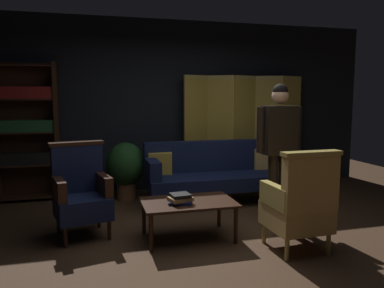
% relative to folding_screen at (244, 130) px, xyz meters
% --- Properties ---
extents(ground_plane, '(10.00, 10.00, 0.00)m').
position_rel_folding_screen_xyz_m(ground_plane, '(-1.29, -2.17, -0.99)').
color(ground_plane, '#3D2819').
extents(back_wall, '(7.20, 0.10, 2.80)m').
position_rel_folding_screen_xyz_m(back_wall, '(-1.29, 0.28, 0.41)').
color(back_wall, black).
rests_on(back_wall, ground_plane).
extents(folding_screen, '(2.14, 0.30, 1.90)m').
position_rel_folding_screen_xyz_m(folding_screen, '(0.00, 0.00, 0.00)').
color(folding_screen, '#B29338').
rests_on(folding_screen, ground_plane).
extents(bookshelf, '(0.90, 0.32, 2.05)m').
position_rel_folding_screen_xyz_m(bookshelf, '(-3.44, 0.03, 0.08)').
color(bookshelf, black).
rests_on(bookshelf, ground_plane).
extents(velvet_couch, '(2.12, 0.78, 0.88)m').
position_rel_folding_screen_xyz_m(velvet_couch, '(-0.74, -0.71, -0.53)').
color(velvet_couch, black).
rests_on(velvet_couch, ground_plane).
extents(coffee_table, '(1.00, 0.64, 0.42)m').
position_rel_folding_screen_xyz_m(coffee_table, '(-1.53, -2.11, -0.61)').
color(coffee_table, black).
rests_on(coffee_table, ground_plane).
extents(armchair_gilt_accent, '(0.60, 0.60, 1.04)m').
position_rel_folding_screen_xyz_m(armchair_gilt_accent, '(-0.54, -2.73, -0.50)').
color(armchair_gilt_accent, tan).
rests_on(armchair_gilt_accent, ground_plane).
extents(armchair_wing_left, '(0.69, 0.69, 1.04)m').
position_rel_folding_screen_xyz_m(armchair_wing_left, '(-2.66, -1.69, -0.50)').
color(armchair_wing_left, black).
rests_on(armchair_wing_left, ground_plane).
extents(standing_figure, '(0.59, 0.24, 1.70)m').
position_rel_folding_screen_xyz_m(standing_figure, '(-0.34, -1.88, 0.04)').
color(standing_figure, black).
rests_on(standing_figure, ground_plane).
extents(potted_plant, '(0.58, 0.58, 0.87)m').
position_rel_folding_screen_xyz_m(potted_plant, '(-2.04, -0.31, -0.48)').
color(potted_plant, brown).
rests_on(potted_plant, ground_plane).
extents(book_navy_cloth, '(0.28, 0.23, 0.03)m').
position_rel_folding_screen_xyz_m(book_navy_cloth, '(-1.63, -2.18, -0.55)').
color(book_navy_cloth, navy).
rests_on(book_navy_cloth, coffee_table).
extents(book_tan_leather, '(0.27, 0.23, 0.04)m').
position_rel_folding_screen_xyz_m(book_tan_leather, '(-1.63, -2.18, -0.51)').
color(book_tan_leather, '#9E7A47').
rests_on(book_tan_leather, book_navy_cloth).
extents(book_black_cloth, '(0.22, 0.21, 0.04)m').
position_rel_folding_screen_xyz_m(book_black_cloth, '(-1.63, -2.18, -0.48)').
color(book_black_cloth, black).
rests_on(book_black_cloth, book_tan_leather).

